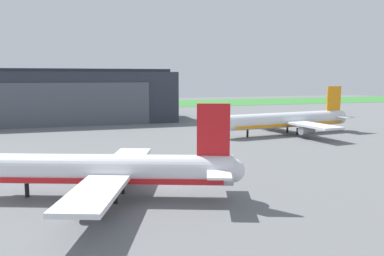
# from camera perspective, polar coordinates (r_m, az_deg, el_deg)

# --- Properties ---
(ground_plane) EXTENTS (440.00, 440.00, 0.00)m
(ground_plane) POSITION_cam_1_polar(r_m,az_deg,el_deg) (58.09, -3.18, -8.20)
(ground_plane) COLOR slate
(grass_field_strip) EXTENTS (440.00, 56.00, 0.08)m
(grass_field_strip) POSITION_cam_1_polar(r_m,az_deg,el_deg) (219.25, -13.41, 3.43)
(grass_field_strip) COLOR #398036
(grass_field_strip) RESTS_ON ground_plane
(maintenance_hangar) EXTENTS (87.07, 31.88, 18.75)m
(maintenance_hangar) POSITION_cam_1_polar(r_m,az_deg,el_deg) (142.48, -20.96, 4.45)
(maintenance_hangar) COLOR #2D333D
(maintenance_hangar) RESTS_ON ground_plane
(airliner_far_right) EXTENTS (42.09, 33.91, 13.19)m
(airliner_far_right) POSITION_cam_1_polar(r_m,az_deg,el_deg) (107.94, 14.34, 1.13)
(airliner_far_right) COLOR silver
(airliner_far_right) RESTS_ON ground_plane
(airliner_near_right) EXTENTS (34.26, 31.14, 12.61)m
(airliner_near_right) POSITION_cam_1_polar(r_m,az_deg,el_deg) (50.89, -12.62, -6.30)
(airliner_near_right) COLOR silver
(airliner_near_right) RESTS_ON ground_plane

